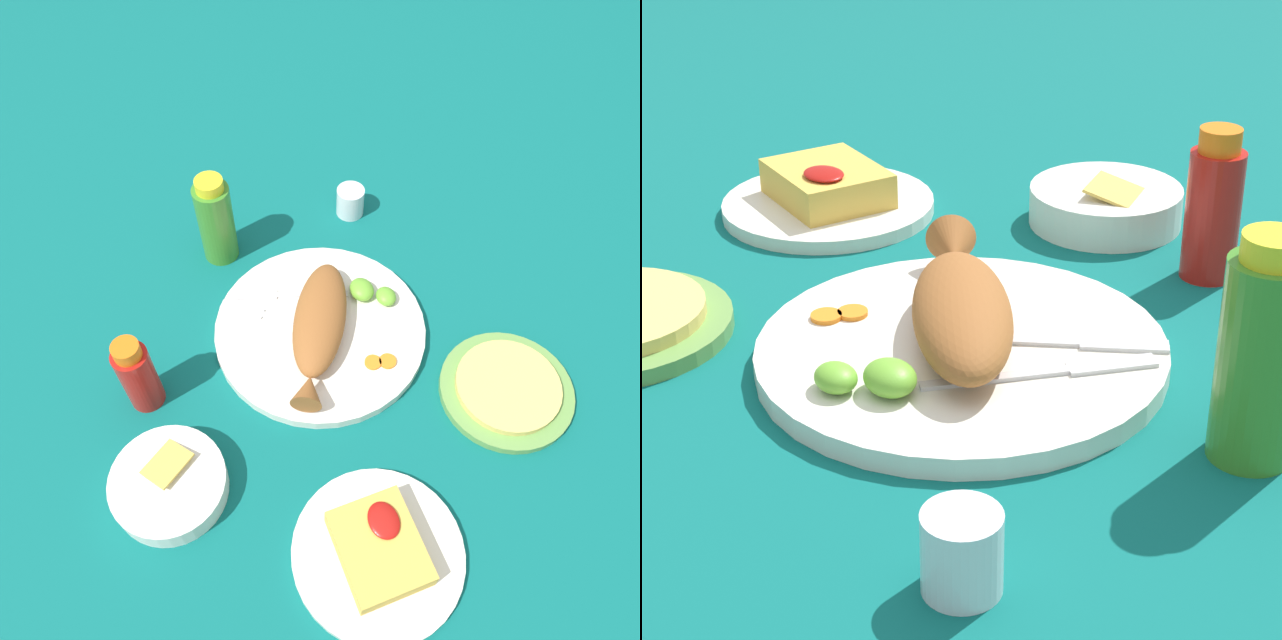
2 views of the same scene
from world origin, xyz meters
The scene contains 17 objects.
ground_plane centered at (0.00, 0.00, 0.00)m, with size 4.00×4.00×0.00m, color #0C605B.
main_plate centered at (0.00, 0.00, 0.01)m, with size 0.33×0.33×0.02m, color white.
fried_fish centered at (-0.01, 0.01, 0.04)m, with size 0.25×0.18×0.05m.
fork_near centered at (0.05, 0.07, 0.02)m, with size 0.12×0.16×0.00m.
fork_far centered at (0.08, 0.03, 0.02)m, with size 0.07×0.18×0.00m.
carrot_slice_near centered at (-0.09, -0.07, 0.02)m, with size 0.03×0.03×0.00m, color orange.
carrot_slice_mid centered at (-0.09, -0.05, 0.02)m, with size 0.03×0.03×0.00m, color orange.
lime_wedge_main centered at (0.01, -0.12, 0.03)m, with size 0.04×0.03×0.02m, color #6BB233.
lime_wedge_side centered at (0.04, -0.09, 0.03)m, with size 0.04×0.04×0.02m, color #6BB233.
hot_sauce_bottle_red centered at (-0.02, 0.28, 0.07)m, with size 0.05×0.05×0.14m.
hot_sauce_bottle_green centered at (0.22, 0.10, 0.08)m, with size 0.06×0.06×0.17m.
salt_cup centered at (0.23, -0.14, 0.02)m, with size 0.05×0.05×0.05m.
side_plate_fries centered at (-0.34, 0.05, 0.01)m, with size 0.22×0.22×0.01m, color white.
fries_pile centered at (-0.34, 0.05, 0.03)m, with size 0.12×0.10×0.04m.
guacamole_bowl centered at (-0.17, 0.28, 0.02)m, with size 0.15×0.15×0.05m.
tortilla_plate centered at (-0.20, -0.22, 0.01)m, with size 0.20×0.20×0.01m, color #6B9E4C.
tortilla_stack centered at (-0.20, -0.22, 0.02)m, with size 0.15×0.15×0.01m, color #E0C666.
Camera 1 is at (-0.51, 0.19, 0.83)m, focal length 35.00 mm.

